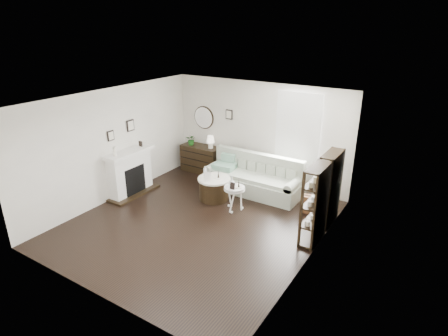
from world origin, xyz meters
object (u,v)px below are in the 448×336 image
Objects in this scene: drum_table at (214,188)px; pedestal_table at (234,189)px; dresser at (201,159)px; sofa at (253,180)px.

drum_table is 0.80m from pedestal_table.
dresser is at bearing 142.95° from pedestal_table.
pedestal_table reaches higher than drum_table.
pedestal_table is (0.11, -1.15, 0.22)m from sofa.
sofa is 1.10m from drum_table.
sofa reaches higher than dresser.
pedestal_table is at bearing -37.05° from dresser.
sofa reaches higher than pedestal_table.
dresser is 1.45× the size of drum_table.
drum_table is at bearing -44.55° from dresser.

